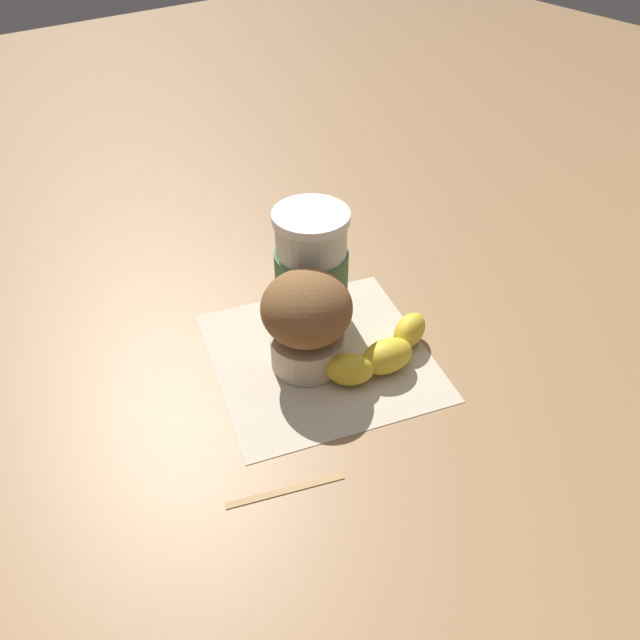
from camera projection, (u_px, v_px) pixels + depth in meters
name	position (u px, v px, depth m)	size (l,w,h in m)	color
ground_plane	(320.00, 356.00, 0.70)	(3.00, 3.00, 0.00)	#936D47
paper_napkin	(320.00, 356.00, 0.70)	(0.23, 0.23, 0.00)	beige
coffee_cup	(311.00, 268.00, 0.71)	(0.09, 0.09, 0.14)	silver
muffin	(304.00, 317.00, 0.65)	(0.10, 0.10, 0.11)	beige
banana	(382.00, 353.00, 0.67)	(0.06, 0.16, 0.04)	gold
wooden_stirrer	(286.00, 490.00, 0.56)	(0.11, 0.01, 0.00)	tan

